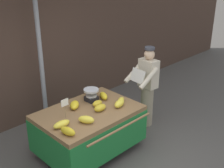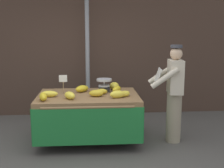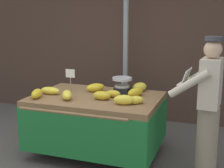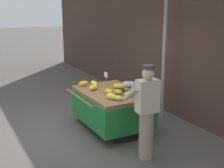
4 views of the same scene
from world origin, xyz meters
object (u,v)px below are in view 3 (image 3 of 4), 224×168
object	(u,v)px
street_pole	(126,45)
banana_bunch_0	(102,95)
banana_bunch_2	(113,94)
banana_bunch_4	(50,91)
banana_bunch_1	(124,100)
banana_bunch_6	(37,94)
weighing_scale	(122,85)
banana_cart	(96,111)
banana_bunch_8	(96,87)
price_sign	(70,76)
banana_bunch_3	(139,87)
banana_bunch_9	(136,100)
vendor_person	(208,107)
banana_bunch_5	(67,95)
banana_bunch_7	(135,92)

from	to	relation	value
street_pole	banana_bunch_0	distance (m)	1.63
banana_bunch_2	banana_bunch_4	world-z (taller)	banana_bunch_4
banana_bunch_2	banana_bunch_4	bearing A→B (deg)	-170.51
banana_bunch_1	banana_bunch_4	world-z (taller)	banana_bunch_1
banana_bunch_0	banana_bunch_6	size ratio (longest dim) A/B	0.91
street_pole	weighing_scale	size ratio (longest dim) A/B	10.24
banana_cart	banana_bunch_8	bearing A→B (deg)	114.36
price_sign	banana_bunch_0	xyz separation A→B (m)	(0.57, -0.22, -0.19)
banana_bunch_0	banana_bunch_2	xyz separation A→B (m)	(0.09, 0.17, -0.01)
banana_bunch_2	banana_bunch_3	xyz separation A→B (m)	(0.26, 0.44, 0.02)
banana_bunch_9	vendor_person	bearing A→B (deg)	6.01
banana_cart	banana_bunch_6	size ratio (longest dim) A/B	6.59
banana_bunch_1	weighing_scale	bearing A→B (deg)	110.17
price_sign	banana_bunch_9	distance (m)	1.10
banana_bunch_5	vendor_person	world-z (taller)	vendor_person
banana_bunch_0	banana_bunch_3	world-z (taller)	banana_bunch_3
weighing_scale	banana_bunch_4	distance (m)	1.02
banana_bunch_4	banana_bunch_9	xyz separation A→B (m)	(1.27, -0.07, -0.00)
banana_bunch_3	banana_bunch_4	size ratio (longest dim) A/B	0.96
banana_cart	banana_bunch_4	distance (m)	0.72
banana_bunch_3	banana_bunch_8	size ratio (longest dim) A/B	0.99
banana_bunch_1	banana_bunch_2	size ratio (longest dim) A/B	1.27
banana_bunch_4	weighing_scale	bearing A→B (deg)	21.78
banana_bunch_2	banana_bunch_8	world-z (taller)	banana_bunch_8
price_sign	banana_bunch_3	bearing A→B (deg)	22.97
street_pole	banana_bunch_8	bearing A→B (deg)	-94.90
banana_bunch_4	banana_bunch_2	bearing A→B (deg)	9.49
banana_bunch_0	banana_bunch_8	xyz separation A→B (m)	(-0.25, 0.39, 0.00)
street_pole	banana_bunch_0	size ratio (longest dim) A/B	11.80
street_pole	banana_bunch_8	xyz separation A→B (m)	(-0.10, -1.15, -0.52)
banana_bunch_5	vendor_person	bearing A→B (deg)	6.28
street_pole	banana_bunch_7	world-z (taller)	street_pole
banana_bunch_1	banana_bunch_3	bearing A→B (deg)	89.72
banana_cart	banana_bunch_3	size ratio (longest dim) A/B	6.33
banana_cart	banana_bunch_0	xyz separation A→B (m)	(0.14, -0.14, 0.27)
weighing_scale	banana_bunch_8	xyz separation A→B (m)	(-0.40, -0.01, -0.06)
banana_cart	banana_bunch_3	bearing A→B (deg)	43.61
weighing_scale	banana_bunch_4	size ratio (longest dim) A/B	0.96
banana_cart	street_pole	bearing A→B (deg)	90.52
street_pole	banana_bunch_7	size ratio (longest dim) A/B	10.23
banana_bunch_2	banana_bunch_6	xyz separation A→B (m)	(-0.95, -0.39, 0.01)
vendor_person	banana_bunch_3	bearing A→B (deg)	150.34
weighing_scale	banana_bunch_8	distance (m)	0.41
weighing_scale	banana_bunch_6	distance (m)	1.19
street_pole	price_sign	distance (m)	1.43
banana_bunch_0	vendor_person	xyz separation A→B (m)	(1.35, 0.04, -0.03)
banana_bunch_2	banana_bunch_6	bearing A→B (deg)	-157.43
banana_bunch_2	banana_bunch_8	bearing A→B (deg)	147.83
banana_bunch_4	banana_bunch_8	world-z (taller)	banana_bunch_8
street_pole	banana_bunch_7	bearing A→B (deg)	-66.87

